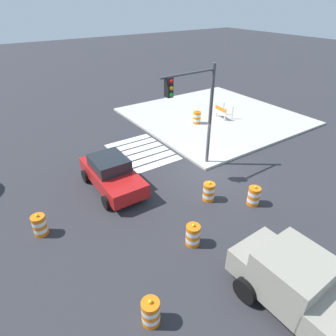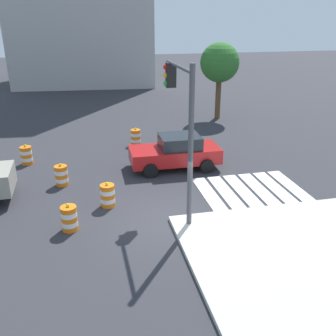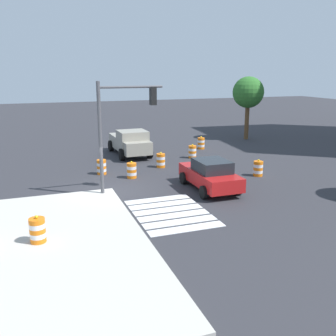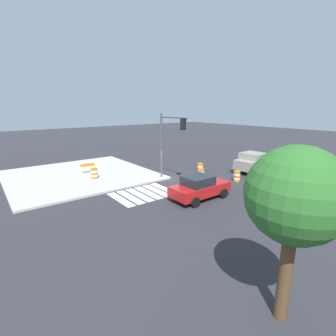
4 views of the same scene
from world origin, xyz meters
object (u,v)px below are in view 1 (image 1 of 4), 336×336
sports_car (112,174)px  traffic_barrel_crosswalk_end (209,192)px  traffic_barrel_far_curb (254,196)px  traffic_barrel_median_near (40,225)px  traffic_light_pole (195,102)px  pickup_truck (308,293)px  construction_barricade (222,111)px  traffic_barrel_lane_center (193,235)px  traffic_barrel_near_corner (151,312)px  traffic_barrel_on_sidewalk (197,118)px

sports_car → traffic_barrel_crosswalk_end: size_ratio=4.22×
sports_car → traffic_barrel_far_curb: bearing=-135.6°
traffic_barrel_median_near → traffic_barrel_far_curb: same height
traffic_barrel_median_near → traffic_light_pole: bearing=-86.3°
pickup_truck → traffic_barrel_crosswalk_end: 6.21m
construction_barricade → traffic_light_pole: bearing=124.9°
traffic_barrel_lane_center → traffic_light_pole: (4.48, -3.48, 3.46)m
traffic_barrel_near_corner → pickup_truck: bearing=-121.0°
traffic_light_pole → traffic_barrel_median_near: bearing=93.7°
traffic_barrel_median_near → traffic_barrel_near_corner: bearing=-162.7°
traffic_barrel_near_corner → traffic_barrel_far_curb: size_ratio=1.00×
sports_car → pickup_truck: (-9.55, -1.87, 0.16)m
traffic_barrel_near_corner → traffic_light_pole: bearing=-45.9°
traffic_barrel_far_curb → traffic_barrel_near_corner: bearing=107.7°
traffic_barrel_median_near → traffic_barrel_lane_center: size_ratio=1.00×
traffic_barrel_near_corner → traffic_barrel_crosswalk_end: same height
traffic_barrel_far_curb → traffic_barrel_on_sidewalk: (8.97, -3.89, 0.15)m
traffic_barrel_lane_center → traffic_light_pole: size_ratio=0.19×
traffic_barrel_median_near → traffic_barrel_lane_center: bearing=-129.4°
traffic_barrel_on_sidewalk → construction_barricade: 2.33m
pickup_truck → traffic_barrel_median_near: pickup_truck is taller
traffic_barrel_near_corner → traffic_barrel_on_sidewalk: 15.57m
traffic_barrel_crosswalk_end → construction_barricade: 10.61m
traffic_barrel_lane_center → traffic_barrel_near_corner: bearing=120.9°
traffic_barrel_far_curb → construction_barricade: bearing=-35.4°
sports_car → traffic_barrel_far_curb: size_ratio=4.22×
traffic_barrel_on_sidewalk → construction_barricade: bearing=-96.3°
construction_barricade → traffic_light_pole: 8.71m
pickup_truck → traffic_barrel_far_curb: bearing=-33.1°
traffic_light_pole → traffic_barrel_lane_center: bearing=142.2°
traffic_barrel_near_corner → construction_barricade: 17.09m
traffic_barrel_crosswalk_end → traffic_barrel_median_near: same height
traffic_barrel_near_corner → traffic_barrel_on_sidewalk: size_ratio=1.00×
pickup_truck → traffic_light_pole: (8.66, -2.54, 2.94)m
pickup_truck → traffic_barrel_crosswalk_end: pickup_truck is taller
traffic_barrel_near_corner → construction_barricade: size_ratio=0.79×
pickup_truck → traffic_barrel_crosswalk_end: size_ratio=5.10×
traffic_barrel_on_sidewalk → traffic_light_pole: (-4.90, 4.34, 3.31)m
traffic_barrel_median_near → construction_barricade: bearing=-70.9°
traffic_light_pole → construction_barricade: bearing=-55.1°
traffic_barrel_far_curb → traffic_light_pole: size_ratio=0.19×
traffic_barrel_lane_center → sports_car: bearing=9.8°
traffic_barrel_crosswalk_end → traffic_barrel_median_near: 7.52m
traffic_barrel_lane_center → construction_barricade: size_ratio=0.79×
traffic_barrel_on_sidewalk → traffic_barrel_far_curb: bearing=156.6°
construction_barricade → traffic_barrel_median_near: bearing=109.1°
traffic_barrel_crosswalk_end → traffic_light_pole: traffic_light_pole is taller
sports_car → pickup_truck: pickup_truck is taller
pickup_truck → traffic_barrel_lane_center: size_ratio=5.10×
sports_car → traffic_barrel_crosswalk_end: (-3.54, -3.35, -0.36)m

